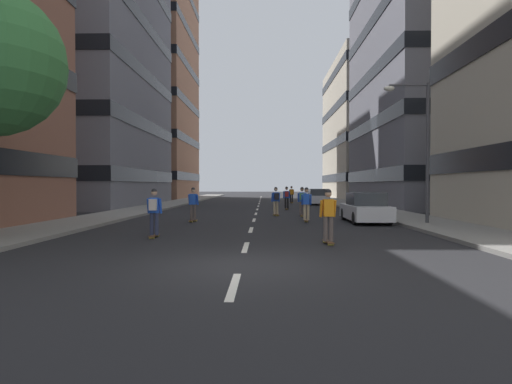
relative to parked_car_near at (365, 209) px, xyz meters
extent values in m
plane|color=black|center=(-5.67, 15.45, -0.70)|extent=(162.66, 162.66, 0.00)
cube|color=gray|center=(-14.16, 18.84, -0.63)|extent=(3.25, 74.55, 0.14)
cube|color=gray|center=(2.82, 18.84, -0.63)|extent=(3.25, 74.55, 0.14)
cube|color=silver|center=(-5.67, -13.66, -0.70)|extent=(0.16, 2.20, 0.01)
cube|color=silver|center=(-5.67, -8.66, -0.70)|extent=(0.16, 2.20, 0.01)
cube|color=silver|center=(-5.67, -3.66, -0.70)|extent=(0.16, 2.20, 0.01)
cube|color=silver|center=(-5.67, 1.34, -0.70)|extent=(0.16, 2.20, 0.01)
cube|color=silver|center=(-5.67, 6.34, -0.70)|extent=(0.16, 2.20, 0.01)
cube|color=silver|center=(-5.67, 11.34, -0.70)|extent=(0.16, 2.20, 0.01)
cube|color=silver|center=(-5.67, 16.34, -0.70)|extent=(0.16, 2.20, 0.01)
cube|color=silver|center=(-5.67, 21.34, -0.70)|extent=(0.16, 2.20, 0.01)
cube|color=silver|center=(-5.67, 26.34, -0.70)|extent=(0.16, 2.20, 0.01)
cube|color=silver|center=(-5.67, 31.34, -0.70)|extent=(0.16, 2.20, 0.01)
cube|color=silver|center=(-5.67, 36.34, -0.70)|extent=(0.16, 2.20, 0.01)
cube|color=silver|center=(-5.67, 41.34, -0.70)|extent=(0.16, 2.20, 0.01)
cube|color=silver|center=(-5.67, 46.34, -0.70)|extent=(0.16, 2.20, 0.01)
cube|color=slate|center=(-22.89, 17.25, 17.42)|extent=(14.21, 19.22, 36.24)
cube|color=black|center=(-22.89, 17.25, 2.02)|extent=(14.33, 19.34, 1.10)
cube|color=black|center=(-22.89, 17.25, 6.55)|extent=(14.33, 19.34, 1.10)
cube|color=black|center=(-22.89, 17.25, 11.08)|extent=(14.33, 19.34, 1.10)
cube|color=black|center=(-22.89, 17.25, 15.61)|extent=(14.33, 19.34, 1.10)
cube|color=#9E6B51|center=(-22.89, 38.68, 17.17)|extent=(14.21, 17.53, 35.73)
cube|color=black|center=(-22.89, 38.68, 2.36)|extent=(14.33, 17.65, 1.10)
cube|color=black|center=(-22.89, 38.68, 7.47)|extent=(14.33, 17.65, 1.10)
cube|color=black|center=(-22.89, 38.68, 12.57)|extent=(14.33, 17.65, 1.10)
cube|color=black|center=(-22.89, 38.68, 17.68)|extent=(14.33, 17.65, 1.10)
cube|color=black|center=(-22.89, 38.68, 22.78)|extent=(14.33, 17.65, 1.10)
cube|color=slate|center=(11.55, 17.25, 17.48)|extent=(14.21, 19.11, 36.37)
cube|color=black|center=(11.55, 17.25, 2.03)|extent=(14.33, 19.23, 1.10)
cube|color=black|center=(11.55, 17.25, 6.57)|extent=(14.33, 19.23, 1.10)
cube|color=black|center=(11.55, 17.25, 11.12)|extent=(14.33, 19.23, 1.10)
cube|color=black|center=(11.55, 17.25, 15.67)|extent=(14.33, 19.23, 1.10)
cube|color=#BCB29E|center=(11.55, 38.68, 8.80)|extent=(14.21, 20.48, 19.00)
cube|color=black|center=(11.55, 38.68, 2.15)|extent=(14.33, 20.60, 1.10)
cube|color=black|center=(11.55, 38.68, 6.90)|extent=(14.33, 20.60, 1.10)
cube|color=black|center=(11.55, 38.68, 11.65)|extent=(14.33, 20.60, 1.10)
cube|color=black|center=(11.55, 38.68, 16.40)|extent=(14.33, 20.60, 1.10)
cube|color=silver|center=(0.00, 0.04, -0.17)|extent=(1.80, 4.40, 0.70)
cube|color=#2D3338|center=(0.00, -0.11, 0.50)|extent=(1.60, 2.10, 0.64)
cylinder|color=black|center=(-0.80, 1.49, -0.38)|extent=(0.22, 0.64, 0.64)
cylinder|color=black|center=(0.80, 1.49, -0.38)|extent=(0.22, 0.64, 0.64)
cylinder|color=black|center=(-0.80, -1.41, -0.38)|extent=(0.22, 0.64, 0.64)
cylinder|color=black|center=(0.80, -1.41, -0.38)|extent=(0.22, 0.64, 0.64)
cube|color=silver|center=(0.00, 19.61, -0.17)|extent=(1.80, 4.40, 0.70)
cube|color=#2D3338|center=(0.00, 19.46, 0.50)|extent=(1.60, 2.10, 0.64)
cylinder|color=black|center=(-0.80, 21.06, -0.38)|extent=(0.22, 0.64, 0.64)
cylinder|color=black|center=(0.80, 21.06, -0.38)|extent=(0.22, 0.64, 0.64)
cylinder|color=black|center=(-0.80, 18.16, -0.38)|extent=(0.22, 0.64, 0.64)
cylinder|color=black|center=(0.80, 18.16, -0.38)|extent=(0.22, 0.64, 0.64)
cylinder|color=#3F3F44|center=(2.50, -1.62, 2.69)|extent=(0.16, 0.16, 6.50)
cylinder|color=#3F3F44|center=(1.60, -1.62, 5.84)|extent=(1.80, 0.10, 0.10)
ellipsoid|color=silver|center=(0.70, -1.62, 5.69)|extent=(0.50, 0.30, 0.24)
cube|color=brown|center=(-4.40, 4.59, -0.62)|extent=(0.41, 0.92, 0.02)
cylinder|color=#D8BF4C|center=(-4.48, 4.90, -0.66)|extent=(0.19, 0.11, 0.07)
cylinder|color=#D8BF4C|center=(-4.32, 4.28, -0.66)|extent=(0.19, 0.11, 0.07)
cylinder|color=tan|center=(-4.49, 4.57, -0.21)|extent=(0.17, 0.17, 0.80)
cylinder|color=tan|center=(-4.31, 4.61, -0.21)|extent=(0.17, 0.17, 0.80)
cube|color=blue|center=(-4.40, 4.59, 0.47)|extent=(0.36, 0.27, 0.55)
cylinder|color=blue|center=(-4.63, 4.59, 0.44)|extent=(0.14, 0.24, 0.55)
cylinder|color=blue|center=(-4.20, 4.69, 0.44)|extent=(0.14, 0.24, 0.55)
sphere|color=tan|center=(-4.41, 4.61, 0.92)|extent=(0.22, 0.22, 0.22)
sphere|color=black|center=(-4.41, 4.61, 0.97)|extent=(0.21, 0.21, 0.21)
cube|color=black|center=(-4.36, 4.42, 0.50)|extent=(0.29, 0.22, 0.40)
cube|color=brown|center=(-2.94, 0.37, -0.62)|extent=(0.31, 0.92, 0.02)
cylinder|color=#D8BF4C|center=(-2.90, 0.69, -0.66)|extent=(0.19, 0.09, 0.07)
cylinder|color=#D8BF4C|center=(-2.98, 0.05, -0.66)|extent=(0.19, 0.09, 0.07)
cylinder|color=tan|center=(-3.03, 0.38, -0.21)|extent=(0.16, 0.16, 0.80)
cylinder|color=tan|center=(-2.85, 0.36, -0.21)|extent=(0.16, 0.16, 0.80)
cube|color=blue|center=(-2.94, 0.37, 0.47)|extent=(0.34, 0.24, 0.55)
cylinder|color=blue|center=(-3.15, 0.45, 0.44)|extent=(0.12, 0.24, 0.55)
cylinder|color=blue|center=(-2.71, 0.39, 0.44)|extent=(0.12, 0.24, 0.55)
sphere|color=tan|center=(-2.94, 0.39, 0.92)|extent=(0.22, 0.22, 0.22)
sphere|color=black|center=(-2.94, 0.39, 0.97)|extent=(0.21, 0.21, 0.21)
cube|color=brown|center=(-9.07, -6.39, -0.62)|extent=(0.20, 0.90, 0.02)
cylinder|color=#D8BF4C|center=(-9.07, -6.07, -0.66)|extent=(0.18, 0.07, 0.07)
cylinder|color=#D8BF4C|center=(-9.07, -6.71, -0.66)|extent=(0.18, 0.07, 0.07)
cylinder|color=#2D334C|center=(-9.16, -6.39, -0.21)|extent=(0.14, 0.14, 0.80)
cylinder|color=#2D334C|center=(-8.98, -6.39, -0.21)|extent=(0.14, 0.14, 0.80)
cube|color=blue|center=(-9.07, -6.39, 0.47)|extent=(0.32, 0.20, 0.55)
cylinder|color=blue|center=(-9.29, -6.34, 0.44)|extent=(0.09, 0.23, 0.55)
cylinder|color=blue|center=(-8.85, -6.34, 0.44)|extent=(0.09, 0.23, 0.55)
sphere|color=tan|center=(-9.07, -6.37, 0.92)|extent=(0.22, 0.22, 0.22)
sphere|color=black|center=(-9.07, -6.37, 0.97)|extent=(0.21, 0.21, 0.21)
cube|color=beige|center=(-9.07, -6.57, 0.50)|extent=(0.26, 0.16, 0.40)
cube|color=brown|center=(-2.84, 4.09, -0.62)|extent=(0.30, 0.92, 0.02)
cylinder|color=#D8BF4C|center=(-2.80, 4.41, -0.66)|extent=(0.19, 0.09, 0.07)
cylinder|color=#D8BF4C|center=(-2.88, 3.77, -0.66)|extent=(0.19, 0.09, 0.07)
cylinder|color=#594C47|center=(-2.93, 4.10, -0.21)|extent=(0.16, 0.16, 0.80)
cylinder|color=#594C47|center=(-2.75, 4.08, -0.21)|extent=(0.16, 0.16, 0.80)
cube|color=blue|center=(-2.84, 4.09, 0.47)|extent=(0.34, 0.24, 0.55)
cylinder|color=blue|center=(-3.05, 4.16, 0.44)|extent=(0.12, 0.24, 0.55)
cylinder|color=blue|center=(-2.61, 4.11, 0.44)|extent=(0.12, 0.24, 0.55)
sphere|color=#997051|center=(-2.84, 4.11, 0.92)|extent=(0.22, 0.22, 0.22)
sphere|color=black|center=(-2.84, 4.11, 0.97)|extent=(0.21, 0.21, 0.21)
cube|color=#4C8C4C|center=(-2.86, 3.91, 0.50)|extent=(0.28, 0.19, 0.40)
cube|color=brown|center=(-3.41, 11.08, -0.62)|extent=(0.20, 0.90, 0.02)
cylinder|color=#D8BF4C|center=(-3.41, 11.40, -0.66)|extent=(0.18, 0.07, 0.07)
cylinder|color=#D8BF4C|center=(-3.41, 10.76, -0.66)|extent=(0.18, 0.07, 0.07)
cylinder|color=black|center=(-3.50, 11.08, -0.21)|extent=(0.14, 0.14, 0.80)
cylinder|color=black|center=(-3.32, 11.08, -0.21)|extent=(0.14, 0.14, 0.80)
cube|color=blue|center=(-3.41, 11.08, 0.47)|extent=(0.32, 0.20, 0.55)
cylinder|color=blue|center=(-3.63, 11.13, 0.44)|extent=(0.09, 0.23, 0.55)
cylinder|color=blue|center=(-3.19, 11.13, 0.44)|extent=(0.09, 0.23, 0.55)
sphere|color=tan|center=(-3.41, 11.10, 0.92)|extent=(0.22, 0.22, 0.22)
sphere|color=black|center=(-3.41, 11.10, 0.97)|extent=(0.21, 0.21, 0.21)
cube|color=#A52626|center=(-3.41, 10.90, 0.50)|extent=(0.26, 0.16, 0.40)
cube|color=brown|center=(-8.77, 0.19, -0.62)|extent=(0.36, 0.92, 0.02)
cylinder|color=#D8BF4C|center=(-8.72, 0.50, -0.66)|extent=(0.19, 0.10, 0.07)
cylinder|color=#D8BF4C|center=(-8.83, -0.13, -0.66)|extent=(0.19, 0.10, 0.07)
cylinder|color=#594C47|center=(-8.86, 0.20, -0.21)|extent=(0.16, 0.16, 0.80)
cylinder|color=#594C47|center=(-8.69, 0.17, -0.21)|extent=(0.16, 0.16, 0.80)
cube|color=blue|center=(-8.77, 0.19, 0.47)|extent=(0.35, 0.26, 0.55)
cylinder|color=blue|center=(-8.98, 0.28, 0.44)|extent=(0.13, 0.24, 0.55)
cylinder|color=blue|center=(-8.55, 0.19, 0.44)|extent=(0.13, 0.24, 0.55)
sphere|color=tan|center=(-8.77, 0.21, 0.92)|extent=(0.22, 0.22, 0.22)
sphere|color=black|center=(-8.77, 0.21, 0.97)|extent=(0.21, 0.21, 0.21)
cube|color=brown|center=(-2.29, 22.91, -0.62)|extent=(0.34, 0.92, 0.02)
cylinder|color=#D8BF4C|center=(-2.34, 23.23, -0.66)|extent=(0.19, 0.10, 0.07)
cylinder|color=#D8BF4C|center=(-2.24, 22.60, -0.66)|extent=(0.19, 0.10, 0.07)
cylinder|color=black|center=(-2.38, 22.90, -0.21)|extent=(0.16, 0.16, 0.80)
cylinder|color=black|center=(-2.21, 22.93, -0.21)|extent=(0.16, 0.16, 0.80)
cube|color=orange|center=(-2.29, 22.91, 0.47)|extent=(0.35, 0.25, 0.55)
cylinder|color=orange|center=(-2.52, 22.93, 0.44)|extent=(0.12, 0.24, 0.55)
cylinder|color=orange|center=(-2.08, 23.00, 0.44)|extent=(0.12, 0.24, 0.55)
sphere|color=#997051|center=(-2.30, 22.93, 0.92)|extent=(0.22, 0.22, 0.22)
sphere|color=black|center=(-2.30, 22.93, 0.97)|extent=(0.21, 0.21, 0.21)
cube|color=brown|center=(-3.04, -7.93, -0.62)|extent=(0.29, 0.92, 0.02)
cylinder|color=#D8BF4C|center=(-3.08, -7.61, -0.66)|extent=(0.19, 0.09, 0.07)
cylinder|color=#D8BF4C|center=(-3.01, -8.25, -0.66)|extent=(0.19, 0.09, 0.07)
cylinder|color=#594C47|center=(-3.13, -7.94, -0.21)|extent=(0.15, 0.15, 0.80)
cylinder|color=#594C47|center=(-2.95, -7.92, -0.21)|extent=(0.15, 0.15, 0.80)
cube|color=orange|center=(-3.04, -7.93, 0.47)|extent=(0.34, 0.23, 0.55)
cylinder|color=orange|center=(-3.27, -7.91, 0.44)|extent=(0.11, 0.24, 0.55)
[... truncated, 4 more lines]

